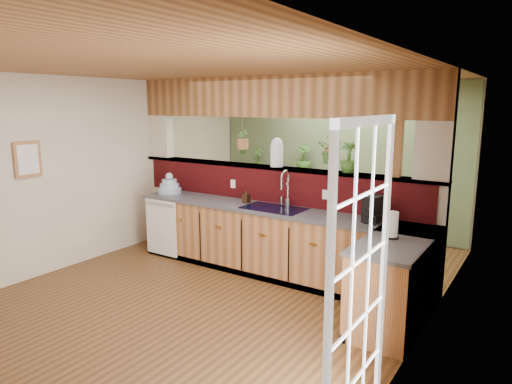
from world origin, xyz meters
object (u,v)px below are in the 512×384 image
Objects in this scene: coffee_maker at (374,210)px; paper_towel at (392,225)px; dish_stack at (170,187)px; glass_jar at (277,152)px; soap_dispenser at (246,196)px; shelving_console at (285,199)px; faucet at (286,187)px.

paper_towel is at bearing -40.71° from coffee_maker.
glass_jar reaches higher than dish_stack.
shelving_console is (-0.64, 2.20, -0.50)m from soap_dispenser.
shelving_console is at bearing 151.02° from coffee_maker.
dish_stack is 2.43m from shelving_console.
soap_dispenser is (-0.57, -0.08, -0.17)m from faucet.
paper_towel reaches higher than shelving_console.
glass_jar reaches higher than soap_dispenser.
coffee_maker reaches higher than paper_towel.
glass_jar is (0.30, 0.30, 0.59)m from soap_dispenser.
dish_stack reaches higher than shelving_console.
glass_jar reaches higher than faucet.
soap_dispenser is at bearing 165.30° from paper_towel.
paper_towel is at bearing -22.02° from faucet.
coffee_maker is 3.36m from shelving_console.
faucet is 1.73m from paper_towel.
dish_stack is at bearing -118.48° from shelving_console.
paper_towel is 2.13m from glass_jar.
soap_dispenser is at bearing -172.42° from faucet.
faucet is 1.61× the size of coffee_maker.
coffee_maker is at bearing -1.57° from soap_dispenser.
dish_stack reaches higher than paper_towel.
soap_dispenser is 2.25m from paper_towel.
faucet is at bearing 4.10° from dish_stack.
faucet is 2.60× the size of soap_dispenser.
faucet reaches higher than shelving_console.
faucet is at bearing -39.12° from glass_jar.
coffee_maker reaches higher than soap_dispenser.
faucet is at bearing -172.16° from coffee_maker.
coffee_maker is 1.05× the size of paper_towel.
dish_stack is 1.22× the size of paper_towel.
soap_dispenser is at bearing 2.63° from dish_stack.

